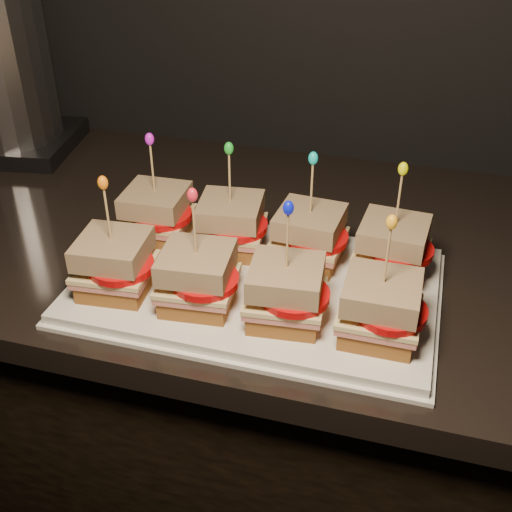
# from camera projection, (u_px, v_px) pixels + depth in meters

# --- Properties ---
(cabinet) EXTENTS (2.34, 0.59, 0.89)m
(cabinet) POSITION_uv_depth(u_px,v_px,m) (321.00, 464.00, 1.19)
(cabinet) COLOR black
(cabinet) RESTS_ON ground
(granite_slab) EXTENTS (2.38, 0.63, 0.04)m
(granite_slab) POSITION_uv_depth(u_px,v_px,m) (338.00, 256.00, 0.93)
(granite_slab) COLOR black
(granite_slab) RESTS_ON cabinet
(platter) EXTENTS (0.45, 0.28, 0.02)m
(platter) POSITION_uv_depth(u_px,v_px,m) (256.00, 286.00, 0.83)
(platter) COLOR white
(platter) RESTS_ON granite_slab
(platter_rim) EXTENTS (0.46, 0.29, 0.01)m
(platter_rim) POSITION_uv_depth(u_px,v_px,m) (256.00, 290.00, 0.83)
(platter_rim) COLOR white
(platter_rim) RESTS_ON granite_slab
(sandwich_0_bread_bot) EXTENTS (0.08, 0.08, 0.02)m
(sandwich_0_bread_bot) POSITION_uv_depth(u_px,v_px,m) (158.00, 230.00, 0.90)
(sandwich_0_bread_bot) COLOR #57310D
(sandwich_0_bread_bot) RESTS_ON platter
(sandwich_0_ham) EXTENTS (0.09, 0.09, 0.01)m
(sandwich_0_ham) POSITION_uv_depth(u_px,v_px,m) (157.00, 221.00, 0.89)
(sandwich_0_ham) COLOR #CD6959
(sandwich_0_ham) RESTS_ON sandwich_0_bread_bot
(sandwich_0_cheese) EXTENTS (0.09, 0.09, 0.01)m
(sandwich_0_cheese) POSITION_uv_depth(u_px,v_px,m) (157.00, 216.00, 0.89)
(sandwich_0_cheese) COLOR #EDD58E
(sandwich_0_cheese) RESTS_ON sandwich_0_ham
(sandwich_0_tomato) EXTENTS (0.08, 0.08, 0.01)m
(sandwich_0_tomato) POSITION_uv_depth(u_px,v_px,m) (163.00, 215.00, 0.88)
(sandwich_0_tomato) COLOR red
(sandwich_0_tomato) RESTS_ON sandwich_0_cheese
(sandwich_0_bread_top) EXTENTS (0.08, 0.08, 0.03)m
(sandwich_0_bread_top) POSITION_uv_depth(u_px,v_px,m) (155.00, 200.00, 0.88)
(sandwich_0_bread_top) COLOR brown
(sandwich_0_bread_top) RESTS_ON sandwich_0_tomato
(sandwich_0_pick) EXTENTS (0.00, 0.00, 0.09)m
(sandwich_0_pick) POSITION_uv_depth(u_px,v_px,m) (153.00, 171.00, 0.85)
(sandwich_0_pick) COLOR tan
(sandwich_0_pick) RESTS_ON sandwich_0_bread_top
(sandwich_0_frill) EXTENTS (0.01, 0.01, 0.02)m
(sandwich_0_frill) POSITION_uv_depth(u_px,v_px,m) (149.00, 139.00, 0.83)
(sandwich_0_frill) COLOR #C617CC
(sandwich_0_frill) RESTS_ON sandwich_0_pick
(sandwich_1_bread_bot) EXTENTS (0.09, 0.09, 0.02)m
(sandwich_1_bread_bot) POSITION_uv_depth(u_px,v_px,m) (231.00, 241.00, 0.88)
(sandwich_1_bread_bot) COLOR #57310D
(sandwich_1_bread_bot) RESTS_ON platter
(sandwich_1_ham) EXTENTS (0.10, 0.10, 0.01)m
(sandwich_1_ham) POSITION_uv_depth(u_px,v_px,m) (231.00, 232.00, 0.87)
(sandwich_1_ham) COLOR #CD6959
(sandwich_1_ham) RESTS_ON sandwich_1_bread_bot
(sandwich_1_cheese) EXTENTS (0.10, 0.10, 0.01)m
(sandwich_1_cheese) POSITION_uv_depth(u_px,v_px,m) (231.00, 227.00, 0.87)
(sandwich_1_cheese) COLOR #EDD58E
(sandwich_1_cheese) RESTS_ON sandwich_1_ham
(sandwich_1_tomato) EXTENTS (0.08, 0.08, 0.01)m
(sandwich_1_tomato) POSITION_uv_depth(u_px,v_px,m) (238.00, 226.00, 0.85)
(sandwich_1_tomato) COLOR red
(sandwich_1_tomato) RESTS_ON sandwich_1_cheese
(sandwich_1_bread_top) EXTENTS (0.09, 0.09, 0.03)m
(sandwich_1_bread_top) POSITION_uv_depth(u_px,v_px,m) (230.00, 210.00, 0.85)
(sandwich_1_bread_top) COLOR brown
(sandwich_1_bread_top) RESTS_ON sandwich_1_tomato
(sandwich_1_pick) EXTENTS (0.00, 0.00, 0.09)m
(sandwich_1_pick) POSITION_uv_depth(u_px,v_px,m) (230.00, 181.00, 0.83)
(sandwich_1_pick) COLOR tan
(sandwich_1_pick) RESTS_ON sandwich_1_bread_top
(sandwich_1_frill) EXTENTS (0.01, 0.01, 0.02)m
(sandwich_1_frill) POSITION_uv_depth(u_px,v_px,m) (229.00, 148.00, 0.80)
(sandwich_1_frill) COLOR green
(sandwich_1_frill) RESTS_ON sandwich_1_pick
(sandwich_2_bread_bot) EXTENTS (0.09, 0.09, 0.02)m
(sandwich_2_bread_bot) POSITION_uv_depth(u_px,v_px,m) (308.00, 253.00, 0.85)
(sandwich_2_bread_bot) COLOR #57310D
(sandwich_2_bread_bot) RESTS_ON platter
(sandwich_2_ham) EXTENTS (0.09, 0.09, 0.01)m
(sandwich_2_ham) POSITION_uv_depth(u_px,v_px,m) (309.00, 243.00, 0.85)
(sandwich_2_ham) COLOR #CD6959
(sandwich_2_ham) RESTS_ON sandwich_2_bread_bot
(sandwich_2_cheese) EXTENTS (0.10, 0.09, 0.01)m
(sandwich_2_cheese) POSITION_uv_depth(u_px,v_px,m) (309.00, 239.00, 0.84)
(sandwich_2_cheese) COLOR #EDD58E
(sandwich_2_cheese) RESTS_ON sandwich_2_ham
(sandwich_2_tomato) EXTENTS (0.08, 0.08, 0.01)m
(sandwich_2_tomato) POSITION_uv_depth(u_px,v_px,m) (317.00, 237.00, 0.83)
(sandwich_2_tomato) COLOR red
(sandwich_2_tomato) RESTS_ON sandwich_2_cheese
(sandwich_2_bread_top) EXTENTS (0.09, 0.09, 0.03)m
(sandwich_2_bread_top) POSITION_uv_depth(u_px,v_px,m) (310.00, 221.00, 0.83)
(sandwich_2_bread_top) COLOR brown
(sandwich_2_bread_top) RESTS_ON sandwich_2_tomato
(sandwich_2_pick) EXTENTS (0.00, 0.00, 0.09)m
(sandwich_2_pick) POSITION_uv_depth(u_px,v_px,m) (311.00, 191.00, 0.80)
(sandwich_2_pick) COLOR tan
(sandwich_2_pick) RESTS_ON sandwich_2_bread_top
(sandwich_2_frill) EXTENTS (0.01, 0.01, 0.02)m
(sandwich_2_frill) POSITION_uv_depth(u_px,v_px,m) (313.00, 158.00, 0.78)
(sandwich_2_frill) COLOR #0CBFB3
(sandwich_2_frill) RESTS_ON sandwich_2_pick
(sandwich_3_bread_bot) EXTENTS (0.09, 0.09, 0.02)m
(sandwich_3_bread_bot) POSITION_uv_depth(u_px,v_px,m) (390.00, 265.00, 0.83)
(sandwich_3_bread_bot) COLOR #57310D
(sandwich_3_bread_bot) RESTS_ON platter
(sandwich_3_ham) EXTENTS (0.09, 0.09, 0.01)m
(sandwich_3_ham) POSITION_uv_depth(u_px,v_px,m) (391.00, 255.00, 0.82)
(sandwich_3_ham) COLOR #CD6959
(sandwich_3_ham) RESTS_ON sandwich_3_bread_bot
(sandwich_3_cheese) EXTENTS (0.10, 0.09, 0.01)m
(sandwich_3_cheese) POSITION_uv_depth(u_px,v_px,m) (392.00, 251.00, 0.82)
(sandwich_3_cheese) COLOR #EDD58E
(sandwich_3_cheese) RESTS_ON sandwich_3_ham
(sandwich_3_tomato) EXTENTS (0.08, 0.08, 0.01)m
(sandwich_3_tomato) POSITION_uv_depth(u_px,v_px,m) (402.00, 250.00, 0.81)
(sandwich_3_tomato) COLOR red
(sandwich_3_tomato) RESTS_ON sandwich_3_cheese
(sandwich_3_bread_top) EXTENTS (0.09, 0.09, 0.03)m
(sandwich_3_bread_top) POSITION_uv_depth(u_px,v_px,m) (394.00, 233.00, 0.80)
(sandwich_3_bread_top) COLOR brown
(sandwich_3_bread_top) RESTS_ON sandwich_3_tomato
(sandwich_3_pick) EXTENTS (0.00, 0.00, 0.09)m
(sandwich_3_pick) POSITION_uv_depth(u_px,v_px,m) (398.00, 202.00, 0.78)
(sandwich_3_pick) COLOR tan
(sandwich_3_pick) RESTS_ON sandwich_3_bread_top
(sandwich_3_frill) EXTENTS (0.01, 0.01, 0.02)m
(sandwich_3_frill) POSITION_uv_depth(u_px,v_px,m) (403.00, 169.00, 0.75)
(sandwich_3_frill) COLOR #DCE605
(sandwich_3_frill) RESTS_ON sandwich_3_pick
(sandwich_4_bread_bot) EXTENTS (0.09, 0.09, 0.02)m
(sandwich_4_bread_bot) POSITION_uv_depth(u_px,v_px,m) (117.00, 281.00, 0.80)
(sandwich_4_bread_bot) COLOR #57310D
(sandwich_4_bread_bot) RESTS_ON platter
(sandwich_4_ham) EXTENTS (0.10, 0.09, 0.01)m
(sandwich_4_ham) POSITION_uv_depth(u_px,v_px,m) (116.00, 271.00, 0.79)
(sandwich_4_ham) COLOR #CD6959
(sandwich_4_ham) RESTS_ON sandwich_4_bread_bot
(sandwich_4_cheese) EXTENTS (0.10, 0.09, 0.01)m
(sandwich_4_cheese) POSITION_uv_depth(u_px,v_px,m) (115.00, 267.00, 0.79)
(sandwich_4_cheese) COLOR #EDD58E
(sandwich_4_cheese) RESTS_ON sandwich_4_ham
(sandwich_4_tomato) EXTENTS (0.08, 0.08, 0.01)m
(sandwich_4_tomato) POSITION_uv_depth(u_px,v_px,m) (121.00, 266.00, 0.78)
(sandwich_4_tomato) COLOR red
(sandwich_4_tomato) RESTS_ON sandwich_4_cheese
(sandwich_4_bread_top) EXTENTS (0.09, 0.09, 0.03)m
(sandwich_4_bread_top) POSITION_uv_depth(u_px,v_px,m) (112.00, 249.00, 0.77)
(sandwich_4_bread_top) COLOR brown
(sandwich_4_bread_top) RESTS_ON sandwich_4_tomato
(sandwich_4_pick) EXTENTS (0.00, 0.00, 0.09)m
(sandwich_4_pick) POSITION_uv_depth(u_px,v_px,m) (108.00, 217.00, 0.75)
(sandwich_4_pick) COLOR tan
(sandwich_4_pick) RESTS_ON sandwich_4_bread_top
(sandwich_4_frill) EXTENTS (0.01, 0.01, 0.02)m
(sandwich_4_frill) POSITION_uv_depth(u_px,v_px,m) (103.00, 183.00, 0.72)
(sandwich_4_frill) COLOR orange
(sandwich_4_frill) RESTS_ON sandwich_4_pick
(sandwich_5_bread_bot) EXTENTS (0.09, 0.09, 0.02)m
(sandwich_5_bread_bot) POSITION_uv_depth(u_px,v_px,m) (198.00, 295.00, 0.77)
(sandwich_5_bread_bot) COLOR #57310D
(sandwich_5_bread_bot) RESTS_ON platter
(sandwich_5_ham) EXTENTS (0.10, 0.09, 0.01)m
(sandwich_5_ham) POSITION_uv_depth(u_px,v_px,m) (198.00, 285.00, 0.77)
(sandwich_5_ham) COLOR #CD6959
(sandwich_5_ham) RESTS_ON sandwich_5_bread_bot
(sandwich_5_cheese) EXTENTS (0.10, 0.09, 0.01)m
(sandwich_5_cheese) POSITION_uv_depth(u_px,v_px,m) (198.00, 281.00, 0.76)
(sandwich_5_cheese) COLOR #EDD58E
(sandwich_5_cheese) RESTS_ON sandwich_5_ham
(sandwich_5_tomato) EXTENTS (0.08, 0.08, 0.01)m
(sandwich_5_tomato) POSITION_uv_depth(u_px,v_px,m) (205.00, 280.00, 0.75)
(sandwich_5_tomato) COLOR red
(sandwich_5_tomato) RESTS_ON sandwich_5_cheese
(sandwich_5_bread_top) EXTENTS (0.09, 0.09, 0.03)m
(sandwich_5_bread_top) POSITION_uv_depth(u_px,v_px,m) (196.00, 262.00, 0.75)
(sandwich_5_bread_top) COLOR brown
(sandwich_5_bread_top) RESTS_ON sandwich_5_tomato
(sandwich_5_pick) EXTENTS (0.00, 0.00, 0.09)m
(sandwich_5_pick) POSITION_uv_depth(u_px,v_px,m) (194.00, 230.00, 0.72)
(sandwich_5_pick) COLOR tan
(sandwich_5_pick) RESTS_ON sandwich_5_bread_top
(sandwich_5_frill) EXTENTS (0.01, 0.01, 0.02)m
(sandwich_5_frill) POSITION_uv_depth(u_px,v_px,m) (192.00, 195.00, 0.70)
(sandwich_5_frill) COLOR red
(sandwich_5_frill) RESTS_ON sandwich_5_pick
(sandwich_6_bread_bot) EXTENTS (0.09, 0.09, 0.02)m
(sandwich_6_bread_bot) POSITION_uv_depth(u_px,v_px,m) (285.00, 311.00, 0.75)
(sandwich_6_bread_bot) COLOR #57310D
(sandwich_6_bread_bot) RESTS_ON platter
(sandwich_6_ham) EXTENTS (0.10, 0.09, 0.01)m
(sandwich_6_ham) POSITION_uv_depth(u_px,v_px,m) (285.00, 300.00, 0.74)
(sandwich_6_ham) COLOR #CD6959
(sandwich_6_ham) RESTS_ON sandwich_6_bread_bot
(sandwich_6_cheese) EXTENTS (0.10, 0.09, 0.01)m
(sandwich_6_cheese) POSITION_uv_depth(u_px,v_px,m) (286.00, 295.00, 0.74)
(sandwich_6_cheese) COLOR #EDD58E
(sandwich_6_cheese) RESTS_ON sandwich_6_ham
(sandwich_6_tomato) EXTENTS (0.08, 0.08, 0.01)m
(sandwich_6_tomato) POSITION_uv_depth(u_px,v_px,m) (295.00, 295.00, 0.73)
(sandwich_6_tomato) COLOR red
(sandwich_6_tomato) RESTS_ON sandwich_6_cheese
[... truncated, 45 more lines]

